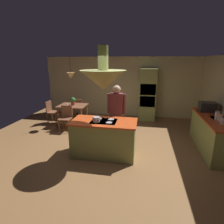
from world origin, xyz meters
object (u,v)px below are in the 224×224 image
at_px(potted_plant_on_table, 73,101).
at_px(microwave_on_counter, 208,107).
at_px(canister_flour, 223,121).
at_px(oven_tower, 148,95).
at_px(chair_at_corner, 51,110).
at_px(cup_on_table, 67,105).
at_px(kitchen_island, 104,138).
at_px(chair_facing_island, 66,116).
at_px(canister_sugar, 220,118).
at_px(chair_by_back_wall, 79,108).
at_px(canister_tea, 217,116).
at_px(dining_table, 73,108).
at_px(cooking_pot_on_cooktop, 96,119).
at_px(person_at_island, 116,111).

xyz_separation_m(potted_plant_on_table, microwave_on_counter, (4.52, -0.68, 0.14)).
bearing_deg(canister_flour, oven_tower, 120.36).
distance_m(chair_at_corner, cup_on_table, 0.85).
distance_m(kitchen_island, chair_facing_island, 2.25).
distance_m(canister_flour, microwave_on_counter, 1.16).
bearing_deg(chair_facing_island, canister_sugar, -12.68).
height_order(kitchen_island, canister_sugar, canister_sugar).
relative_size(chair_by_back_wall, microwave_on_counter, 1.89).
bearing_deg(canister_tea, chair_at_corner, 164.89).
relative_size(oven_tower, dining_table, 2.02).
relative_size(dining_table, cup_on_table, 11.45).
relative_size(oven_tower, chair_at_corner, 2.39).
relative_size(oven_tower, canister_tea, 9.77).
bearing_deg(cooking_pot_on_cooktop, potted_plant_on_table, 124.17).
distance_m(oven_tower, chair_by_back_wall, 2.90).
relative_size(dining_table, cooking_pot_on_cooktop, 5.72).
bearing_deg(microwave_on_counter, canister_flour, -90.00).
height_order(chair_at_corner, cup_on_table, chair_at_corner).
distance_m(chair_facing_island, cup_on_table, 0.53).
xyz_separation_m(chair_by_back_wall, microwave_on_counter, (4.54, -1.29, 0.56)).
xyz_separation_m(person_at_island, cooking_pot_on_cooktop, (-0.37, -0.83, 0.00)).
relative_size(canister_tea, cooking_pot_on_cooktop, 1.18).
bearing_deg(kitchen_island, cooking_pot_on_cooktop, -140.91).
xyz_separation_m(oven_tower, canister_flour, (1.74, -2.97, -0.04)).
height_order(kitchen_island, potted_plant_on_table, potted_plant_on_table).
xyz_separation_m(kitchen_island, cup_on_table, (-1.82, 1.90, 0.34)).
bearing_deg(oven_tower, kitchen_island, -108.74).
relative_size(microwave_on_counter, cooking_pot_on_cooktop, 2.56).
distance_m(dining_table, chair_by_back_wall, 0.64).
xyz_separation_m(canister_flour, microwave_on_counter, (0.00, 1.16, 0.06)).
bearing_deg(potted_plant_on_table, canister_flour, -22.14).
bearing_deg(canister_sugar, chair_by_back_wall, 153.40).
bearing_deg(microwave_on_counter, person_at_island, -164.35).
distance_m(cup_on_table, canister_sugar, 4.88).
relative_size(potted_plant_on_table, microwave_on_counter, 0.65).
bearing_deg(chair_at_corner, canister_sugar, -106.87).
bearing_deg(dining_table, canister_tea, -17.91).
bearing_deg(chair_facing_island, person_at_island, -22.12).
distance_m(potted_plant_on_table, microwave_on_counter, 4.57).
xyz_separation_m(kitchen_island, canister_tea, (2.84, 0.63, 0.57)).
bearing_deg(canister_sugar, kitchen_island, -170.95).
bearing_deg(canister_tea, kitchen_island, -167.44).
xyz_separation_m(dining_table, cooking_pot_on_cooktop, (1.54, -2.23, 0.36)).
height_order(kitchen_island, dining_table, kitchen_island).
height_order(kitchen_island, chair_facing_island, kitchen_island).
bearing_deg(chair_at_corner, chair_facing_island, -125.02).
bearing_deg(canister_tea, canister_sugar, -90.00).
distance_m(chair_facing_island, canister_flour, 4.72).
relative_size(chair_facing_island, microwave_on_counter, 1.89).
relative_size(dining_table, canister_sugar, 5.22).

